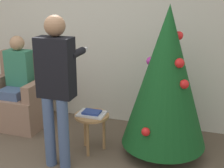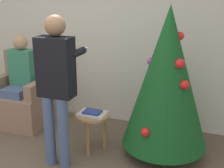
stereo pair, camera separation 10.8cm
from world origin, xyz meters
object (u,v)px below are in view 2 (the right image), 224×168
Objects in this scene: christmas_tree at (167,78)px; side_stool at (93,120)px; person_seated at (20,77)px; person_standing at (56,80)px; armchair at (23,99)px.

side_stool is (-0.83, -0.19, -0.56)m from christmas_tree.
person_seated is 0.77× the size of person_standing.
armchair is at bearing 142.94° from person_standing.
side_stool is at bearing -15.99° from person_seated.
christmas_tree is 1.01m from side_stool.
side_stool is at bearing -17.16° from armchair.
christmas_tree is 2.11m from person_seated.
armchair is at bearing 162.84° from side_stool.
christmas_tree is at bearing 28.44° from person_standing.
christmas_tree reaches higher than side_stool.
person_seated is (0.00, -0.03, 0.34)m from armchair.
christmas_tree is at bearing -5.33° from armchair.
person_seated reaches higher than side_stool.
armchair is 1.32m from side_stool.
person_standing is at bearing -36.05° from person_seated.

